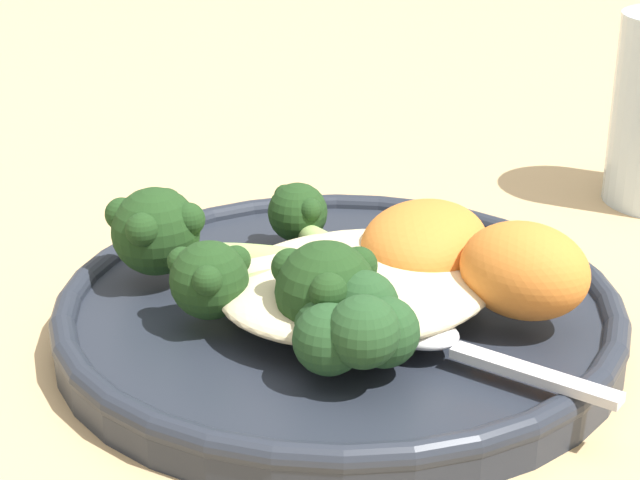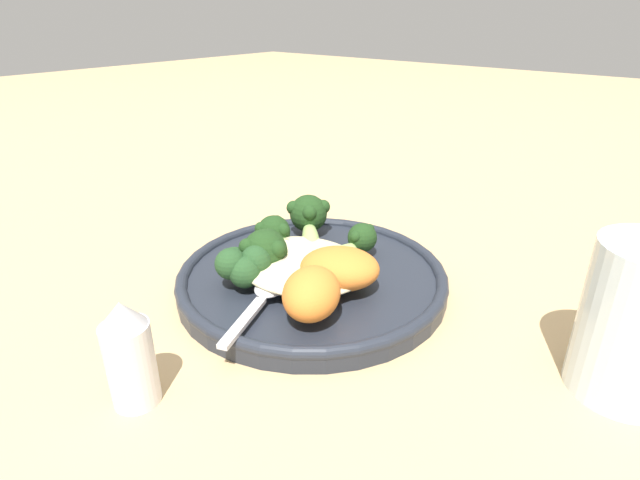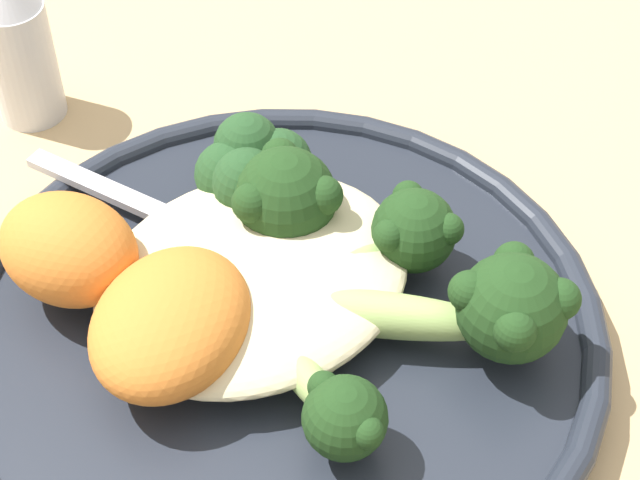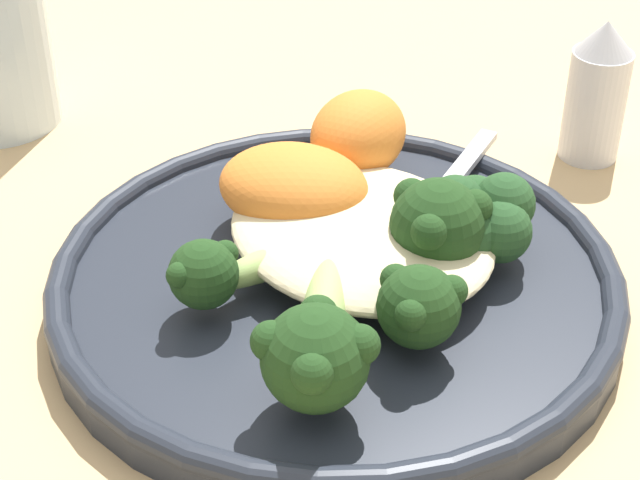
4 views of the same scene
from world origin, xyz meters
name	(u,v)px [view 1 (image 1 of 4)]	position (x,y,z in m)	size (l,w,h in m)	color
ground_plane	(351,342)	(0.00, 0.00, 0.00)	(4.00, 4.00, 0.00)	tan
plate	(331,314)	(0.00, -0.01, 0.01)	(0.26, 0.26, 0.02)	#232833
quinoa_mound	(362,282)	(0.00, 0.01, 0.03)	(0.13, 0.11, 0.02)	beige
broccoli_stalk_0	(316,233)	(-0.01, -0.05, 0.03)	(0.04, 0.12, 0.03)	#9EBC66
broccoli_stalk_1	(186,239)	(0.05, -0.06, 0.04)	(0.10, 0.10, 0.04)	#9EBC66
broccoli_stalk_2	(253,279)	(0.04, -0.02, 0.04)	(0.11, 0.05, 0.03)	#9EBC66
broccoli_stalk_3	(330,289)	(0.03, 0.02, 0.04)	(0.08, 0.07, 0.04)	#9EBC66
sweet_potato_chunk_0	(524,270)	(-0.05, 0.05, 0.04)	(0.06, 0.05, 0.04)	orange
sweet_potato_chunk_1	(425,243)	(-0.04, 0.00, 0.04)	(0.07, 0.06, 0.04)	orange
kale_tuft	(354,326)	(0.03, 0.05, 0.04)	(0.05, 0.05, 0.03)	#234723
spoon	(437,339)	(0.00, 0.06, 0.03)	(0.06, 0.11, 0.01)	silver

